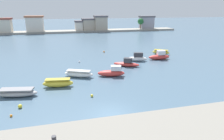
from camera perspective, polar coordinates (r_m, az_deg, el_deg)
name	(u,v)px	position (r m, az deg, el deg)	size (l,w,h in m)	color
ground_plane	(112,114)	(19.97, -0.11, -12.79)	(400.00, 400.00, 0.00)	#476075
moored_boat_1	(17,93)	(26.17, -25.92, -5.96)	(5.00, 2.32, 0.95)	#9E9EA3
moored_boat_2	(58,83)	(27.26, -15.44, -3.67)	(4.15, 1.72, 1.12)	yellow
moored_boat_3	(79,74)	(30.48, -9.67, -1.09)	(4.72, 3.15, 1.05)	white
moored_boat_4	(112,72)	(30.39, -0.01, -0.68)	(4.39, 2.28, 1.69)	#C63833
moored_boat_5	(127,63)	(35.76, 4.29, 1.91)	(4.79, 3.53, 1.57)	#C63833
moored_boat_6	(137,58)	(39.61, 7.23, 3.46)	(4.42, 2.21, 1.71)	white
moored_boat_7	(159,56)	(41.75, 13.63, 3.91)	(4.57, 1.77, 1.85)	#C63833
moored_boat_8	(161,52)	(46.82, 14.04, 5.09)	(3.86, 3.29, 1.02)	yellow
mooring_buoy_0	(92,96)	(23.63, -5.89, -7.40)	(0.33, 0.33, 0.33)	yellow
mooring_buoy_1	(11,116)	(21.83, -27.29, -11.73)	(0.25, 0.25, 0.25)	orange
mooring_buoy_2	(104,52)	(47.29, -2.34, 5.35)	(0.39, 0.39, 0.39)	orange
mooring_buoy_3	(20,106)	(23.16, -25.17, -9.49)	(0.43, 0.43, 0.43)	yellow
mooring_buoy_4	(79,62)	(38.70, -9.53, 2.38)	(0.36, 0.36, 0.36)	white
distant_shoreline	(73,26)	(90.88, -11.41, 12.36)	(97.55, 7.35, 7.27)	gray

